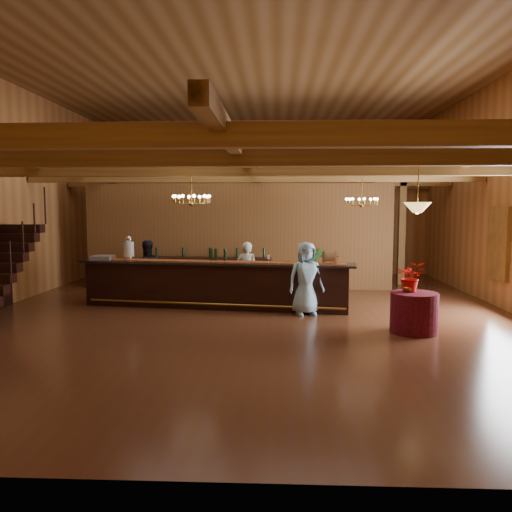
{
  "coord_description": "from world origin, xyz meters",
  "views": [
    {
      "loc": [
        0.66,
        -11.14,
        2.4
      ],
      "look_at": [
        0.14,
        0.72,
        1.24
      ],
      "focal_mm": 35.0,
      "sensor_mm": 36.0,
      "label": 1
    }
  ],
  "objects_px": {
    "round_table": "(414,313)",
    "guest": "(306,278)",
    "bartender": "(247,272)",
    "beverage_dispenser": "(129,248)",
    "floor_plant": "(314,269)",
    "tasting_bar": "(215,284)",
    "chandelier_left": "(191,199)",
    "raffle_drum": "(330,256)",
    "pendant_lamp": "(417,207)",
    "backbar_shelf": "(210,274)",
    "staff_second": "(146,271)",
    "chandelier_right": "(362,201)"
  },
  "relations": [
    {
      "from": "raffle_drum",
      "to": "guest",
      "type": "xyz_separation_m",
      "value": [
        -0.55,
        -0.29,
        -0.47
      ]
    },
    {
      "from": "staff_second",
      "to": "guest",
      "type": "bearing_deg",
      "value": 124.58
    },
    {
      "from": "raffle_drum",
      "to": "pendant_lamp",
      "type": "bearing_deg",
      "value": -51.96
    },
    {
      "from": "tasting_bar",
      "to": "raffle_drum",
      "type": "bearing_deg",
      "value": -1.08
    },
    {
      "from": "guest",
      "to": "backbar_shelf",
      "type": "bearing_deg",
      "value": 117.02
    },
    {
      "from": "chandelier_left",
      "to": "guest",
      "type": "distance_m",
      "value": 3.08
    },
    {
      "from": "chandelier_right",
      "to": "guest",
      "type": "bearing_deg",
      "value": -132.68
    },
    {
      "from": "raffle_drum",
      "to": "round_table",
      "type": "distance_m",
      "value": 2.5
    },
    {
      "from": "chandelier_right",
      "to": "staff_second",
      "type": "bearing_deg",
      "value": -179.35
    },
    {
      "from": "round_table",
      "to": "bartender",
      "type": "xyz_separation_m",
      "value": [
        -3.41,
        3.06,
        0.38
      ]
    },
    {
      "from": "pendant_lamp",
      "to": "bartender",
      "type": "bearing_deg",
      "value": 138.09
    },
    {
      "from": "beverage_dispenser",
      "to": "chandelier_left",
      "type": "xyz_separation_m",
      "value": [
        1.86,
        -1.6,
        1.19
      ]
    },
    {
      "from": "tasting_bar",
      "to": "floor_plant",
      "type": "height_order",
      "value": "floor_plant"
    },
    {
      "from": "chandelier_left",
      "to": "tasting_bar",
      "type": "bearing_deg",
      "value": 75.43
    },
    {
      "from": "raffle_drum",
      "to": "round_table",
      "type": "bearing_deg",
      "value": -51.96
    },
    {
      "from": "backbar_shelf",
      "to": "chandelier_right",
      "type": "height_order",
      "value": "chandelier_right"
    },
    {
      "from": "beverage_dispenser",
      "to": "chandelier_right",
      "type": "bearing_deg",
      "value": 5.04
    },
    {
      "from": "pendant_lamp",
      "to": "staff_second",
      "type": "xyz_separation_m",
      "value": [
        -6.01,
        3.08,
        -1.62
      ]
    },
    {
      "from": "floor_plant",
      "to": "staff_second",
      "type": "bearing_deg",
      "value": -155.5
    },
    {
      "from": "tasting_bar",
      "to": "staff_second",
      "type": "xyz_separation_m",
      "value": [
        -1.87,
        0.81,
        0.22
      ]
    },
    {
      "from": "tasting_bar",
      "to": "guest",
      "type": "height_order",
      "value": "guest"
    },
    {
      "from": "tasting_bar",
      "to": "chandelier_right",
      "type": "xyz_separation_m",
      "value": [
        3.61,
        0.87,
        2.0
      ]
    },
    {
      "from": "round_table",
      "to": "guest",
      "type": "xyz_separation_m",
      "value": [
        -1.99,
        1.55,
        0.43
      ]
    },
    {
      "from": "guest",
      "to": "pendant_lamp",
      "type": "bearing_deg",
      "value": -51.47
    },
    {
      "from": "chandelier_left",
      "to": "guest",
      "type": "relative_size",
      "value": 0.49
    },
    {
      "from": "floor_plant",
      "to": "chandelier_right",
      "type": "bearing_deg",
      "value": -62.37
    },
    {
      "from": "raffle_drum",
      "to": "chandelier_left",
      "type": "height_order",
      "value": "chandelier_left"
    },
    {
      "from": "raffle_drum",
      "to": "guest",
      "type": "height_order",
      "value": "guest"
    },
    {
      "from": "chandelier_left",
      "to": "pendant_lamp",
      "type": "xyz_separation_m",
      "value": [
        4.46,
        -1.03,
        -0.18
      ]
    },
    {
      "from": "round_table",
      "to": "bartender",
      "type": "relative_size",
      "value": 0.58
    },
    {
      "from": "chandelier_right",
      "to": "guest",
      "type": "height_order",
      "value": "chandelier_right"
    },
    {
      "from": "backbar_shelf",
      "to": "round_table",
      "type": "distance_m",
      "value": 6.44
    },
    {
      "from": "round_table",
      "to": "floor_plant",
      "type": "xyz_separation_m",
      "value": [
        -1.55,
        5.11,
        0.22
      ]
    },
    {
      "from": "floor_plant",
      "to": "chandelier_left",
      "type": "bearing_deg",
      "value": -125.45
    },
    {
      "from": "pendant_lamp",
      "to": "staff_second",
      "type": "distance_m",
      "value": 6.94
    },
    {
      "from": "staff_second",
      "to": "beverage_dispenser",
      "type": "bearing_deg",
      "value": 20.55
    },
    {
      "from": "backbar_shelf",
      "to": "chandelier_left",
      "type": "bearing_deg",
      "value": -84.62
    },
    {
      "from": "round_table",
      "to": "bartender",
      "type": "distance_m",
      "value": 4.59
    },
    {
      "from": "guest",
      "to": "chandelier_left",
      "type": "bearing_deg",
      "value": 178.48
    },
    {
      "from": "chandelier_right",
      "to": "pendant_lamp",
      "type": "relative_size",
      "value": 0.89
    },
    {
      "from": "round_table",
      "to": "staff_second",
      "type": "relative_size",
      "value": 0.58
    },
    {
      "from": "bartender",
      "to": "guest",
      "type": "distance_m",
      "value": 2.07
    },
    {
      "from": "pendant_lamp",
      "to": "bartender",
      "type": "relative_size",
      "value": 0.58
    },
    {
      "from": "tasting_bar",
      "to": "round_table",
      "type": "xyz_separation_m",
      "value": [
        4.14,
        -2.27,
        -0.18
      ]
    },
    {
      "from": "chandelier_right",
      "to": "guest",
      "type": "xyz_separation_m",
      "value": [
        -1.47,
        -1.59,
        -1.74
      ]
    },
    {
      "from": "backbar_shelf",
      "to": "chandelier_right",
      "type": "bearing_deg",
      "value": -15.46
    },
    {
      "from": "beverage_dispenser",
      "to": "floor_plant",
      "type": "bearing_deg",
      "value": 27.48
    },
    {
      "from": "pendant_lamp",
      "to": "beverage_dispenser",
      "type": "bearing_deg",
      "value": 157.41
    },
    {
      "from": "round_table",
      "to": "staff_second",
      "type": "xyz_separation_m",
      "value": [
        -6.01,
        3.08,
        0.39
      ]
    },
    {
      "from": "guest",
      "to": "floor_plant",
      "type": "height_order",
      "value": "guest"
    }
  ]
}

